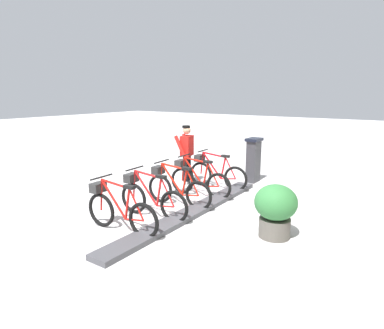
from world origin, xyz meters
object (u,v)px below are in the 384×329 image
Objects in this scene: bike_docked_2 at (176,188)px; worker_near_rack at (187,152)px; bike_docked_1 at (197,179)px; bike_docked_0 at (215,173)px; payment_kiosk at (253,159)px; bike_docked_3 at (150,197)px; bike_docked_4 at (118,210)px; planter_bush at (276,208)px.

bike_docked_2 is 1.97m from worker_near_rack.
worker_near_rack is (0.90, -0.80, 0.48)m from bike_docked_1.
payment_kiosk is at bearing -115.70° from bike_docked_0.
bike_docked_3 is at bearing 90.00° from bike_docked_2.
planter_bush is (-2.49, -1.41, 0.11)m from bike_docked_4.
payment_kiosk is at bearing -96.89° from bike_docked_4.
planter_bush is at bearing -150.39° from bike_docked_4.
bike_docked_3 is (0.00, 2.66, 0.00)m from bike_docked_0.
bike_docked_0 is 1.00× the size of bike_docked_3.
bike_docked_2 is 0.89m from bike_docked_3.
bike_docked_1 is (0.00, 0.89, 0.00)m from bike_docked_0.
bike_docked_1 is at bearing -90.00° from bike_docked_4.
worker_near_rack is at bearing -75.50° from bike_docked_4.
worker_near_rack is at bearing -31.16° from planter_bush.
planter_bush is at bearing 120.02° from payment_kiosk.
bike_docked_3 is 2.77m from worker_near_rack.
worker_near_rack is at bearing -41.87° from bike_docked_1.
payment_kiosk is 0.74× the size of bike_docked_2.
bike_docked_1 is at bearing 138.13° from worker_near_rack.
bike_docked_1 is 1.00× the size of bike_docked_4.
bike_docked_2 is 1.00× the size of bike_docked_4.
bike_docked_3 is at bearing -90.00° from bike_docked_4.
payment_kiosk is 0.74× the size of bike_docked_0.
planter_bush is (-2.49, 0.36, 0.11)m from bike_docked_2.
bike_docked_2 is 1.77× the size of planter_bush.
bike_docked_0 is 1.00× the size of bike_docked_1.
payment_kiosk is 0.74× the size of bike_docked_4.
bike_docked_0 is 1.02m from worker_near_rack.
bike_docked_1 is 2.66m from bike_docked_4.
bike_docked_4 is 2.86m from planter_bush.
bike_docked_0 and bike_docked_2 have the same top height.
worker_near_rack is 3.97m from planter_bush.
payment_kiosk is at bearing -59.98° from planter_bush.
bike_docked_0 is 3.28m from planter_bush.
worker_near_rack is (1.47, 1.27, 0.24)m from payment_kiosk.
payment_kiosk reaches higher than bike_docked_4.
planter_bush is (-1.92, 3.32, -0.12)m from payment_kiosk.
bike_docked_0 and bike_docked_3 have the same top height.
planter_bush is (-2.49, -0.53, 0.11)m from bike_docked_3.
bike_docked_2 is 2.52m from planter_bush.
worker_near_rack is (0.90, -1.69, 0.48)m from bike_docked_2.
bike_docked_0 is at bearing -90.00° from bike_docked_3.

